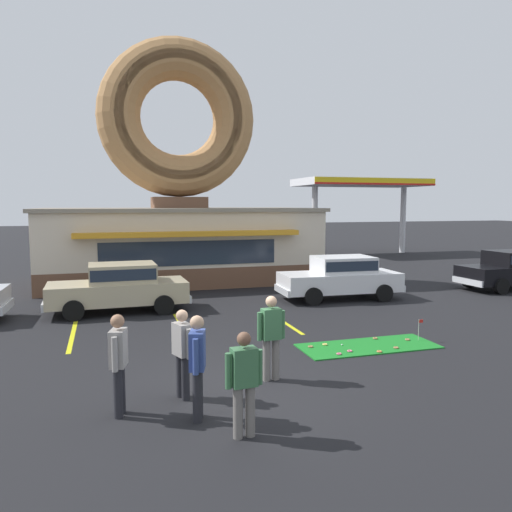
# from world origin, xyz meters

# --- Properties ---
(ground_plane) EXTENTS (160.00, 160.00, 0.00)m
(ground_plane) POSITION_xyz_m (0.00, 0.00, 0.00)
(ground_plane) COLOR black
(donut_shop_building) EXTENTS (12.30, 6.75, 10.96)m
(donut_shop_building) POSITION_xyz_m (0.87, 13.94, 3.74)
(donut_shop_building) COLOR brown
(donut_shop_building) RESTS_ON ground
(putting_mat) EXTENTS (3.46, 1.36, 0.03)m
(putting_mat) POSITION_xyz_m (3.74, 1.67, 0.01)
(putting_mat) COLOR #197523
(putting_mat) RESTS_ON ground
(mini_donut_near_left) EXTENTS (0.13, 0.13, 0.04)m
(mini_donut_near_left) POSITION_xyz_m (4.96, 1.81, 0.05)
(mini_donut_near_left) COLOR #A5724C
(mini_donut_near_left) RESTS_ON putting_mat
(mini_donut_near_right) EXTENTS (0.13, 0.13, 0.04)m
(mini_donut_near_right) POSITION_xyz_m (4.22, 2.16, 0.05)
(mini_donut_near_right) COLOR #A5724C
(mini_donut_near_right) RESTS_ON putting_mat
(mini_donut_mid_left) EXTENTS (0.13, 0.13, 0.04)m
(mini_donut_mid_left) POSITION_xyz_m (2.31, 1.95, 0.05)
(mini_donut_mid_left) COLOR #A5724C
(mini_donut_mid_left) RESTS_ON putting_mat
(mini_donut_mid_centre) EXTENTS (0.13, 0.13, 0.04)m
(mini_donut_mid_centre) POSITION_xyz_m (3.71, 1.10, 0.05)
(mini_donut_mid_centre) COLOR #D17F47
(mini_donut_mid_centre) RESTS_ON putting_mat
(mini_donut_mid_right) EXTENTS (0.13, 0.13, 0.04)m
(mini_donut_mid_right) POSITION_xyz_m (3.06, 1.34, 0.05)
(mini_donut_mid_right) COLOR #D8667F
(mini_donut_mid_right) RESTS_ON putting_mat
(mini_donut_far_left) EXTENTS (0.13, 0.13, 0.04)m
(mini_donut_far_left) POSITION_xyz_m (2.72, 2.02, 0.05)
(mini_donut_far_left) COLOR #E5C666
(mini_donut_far_left) RESTS_ON putting_mat
(mini_donut_far_centre) EXTENTS (0.13, 0.13, 0.04)m
(mini_donut_far_centre) POSITION_xyz_m (2.71, 1.21, 0.05)
(mini_donut_far_centre) COLOR #D8667F
(mini_donut_far_centre) RESTS_ON putting_mat
(mini_donut_far_right) EXTENTS (0.13, 0.13, 0.04)m
(mini_donut_far_right) POSITION_xyz_m (4.27, 1.26, 0.05)
(mini_donut_far_right) COLOR #A5724C
(mini_donut_far_right) RESTS_ON putting_mat
(golf_ball) EXTENTS (0.04, 0.04, 0.04)m
(golf_ball) POSITION_xyz_m (3.12, 1.87, 0.05)
(golf_ball) COLOR white
(golf_ball) RESTS_ON putting_mat
(putting_flag_pin) EXTENTS (0.13, 0.01, 0.55)m
(putting_flag_pin) POSITION_xyz_m (5.26, 1.72, 0.44)
(putting_flag_pin) COLOR silver
(putting_flag_pin) RESTS_ON putting_mat
(car_champagne) EXTENTS (4.60, 2.06, 1.60)m
(car_champagne) POSITION_xyz_m (-2.03, 7.65, 0.87)
(car_champagne) COLOR #BCAD89
(car_champagne) RESTS_ON ground
(car_white) EXTENTS (4.63, 2.13, 1.60)m
(car_white) POSITION_xyz_m (5.92, 7.57, 0.87)
(car_white) COLOR silver
(car_white) RESTS_ON ground
(car_black) EXTENTS (4.61, 2.08, 1.60)m
(car_black) POSITION_xyz_m (13.81, 7.53, 0.87)
(car_black) COLOR black
(car_black) RESTS_ON ground
(pedestrian_blue_sweater_man) EXTENTS (0.59, 0.27, 1.64)m
(pedestrian_blue_sweater_man) POSITION_xyz_m (-0.52, -2.08, 0.91)
(pedestrian_blue_sweater_man) COLOR slate
(pedestrian_blue_sweater_man) RESTS_ON ground
(pedestrian_hooded_kid) EXTENTS (0.33, 0.58, 1.73)m
(pedestrian_hooded_kid) POSITION_xyz_m (-2.30, -0.72, 0.96)
(pedestrian_hooded_kid) COLOR #232328
(pedestrian_hooded_kid) RESTS_ON ground
(pedestrian_leather_jacket_man) EXTENTS (0.59, 0.27, 1.72)m
(pedestrian_leather_jacket_man) POSITION_xyz_m (0.67, 0.14, 0.96)
(pedestrian_leather_jacket_man) COLOR slate
(pedestrian_leather_jacket_man) RESTS_ON ground
(pedestrian_clipboard_woman) EXTENTS (0.35, 0.57, 1.65)m
(pedestrian_clipboard_woman) POSITION_xyz_m (-1.17, -0.29, 0.91)
(pedestrian_clipboard_woman) COLOR #232328
(pedestrian_clipboard_woman) RESTS_ON ground
(pedestrian_beanie_man) EXTENTS (0.34, 0.58, 1.75)m
(pedestrian_beanie_man) POSITION_xyz_m (-1.08, -1.26, 0.97)
(pedestrian_beanie_man) COLOR #232328
(pedestrian_beanie_man) RESTS_ON ground
(trash_bin) EXTENTS (0.57, 0.57, 0.97)m
(trash_bin) POSITION_xyz_m (6.20, 11.43, 0.50)
(trash_bin) COLOR #51565B
(trash_bin) RESTS_ON ground
(gas_station_canopy) EXTENTS (9.00, 4.46, 5.30)m
(gas_station_canopy) POSITION_xyz_m (14.95, 22.64, 4.86)
(gas_station_canopy) COLOR silver
(gas_station_canopy) RESTS_ON ground
(parking_stripe_left) EXTENTS (0.12, 3.60, 0.01)m
(parking_stripe_left) POSITION_xyz_m (-3.37, 5.00, 0.00)
(parking_stripe_left) COLOR yellow
(parking_stripe_left) RESTS_ON ground
(parking_stripe_mid_left) EXTENTS (0.12, 3.60, 0.01)m
(parking_stripe_mid_left) POSITION_xyz_m (-0.37, 5.00, 0.00)
(parking_stripe_mid_left) COLOR yellow
(parking_stripe_mid_left) RESTS_ON ground
(parking_stripe_centre) EXTENTS (0.12, 3.60, 0.01)m
(parking_stripe_centre) POSITION_xyz_m (2.63, 5.00, 0.00)
(parking_stripe_centre) COLOR yellow
(parking_stripe_centre) RESTS_ON ground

